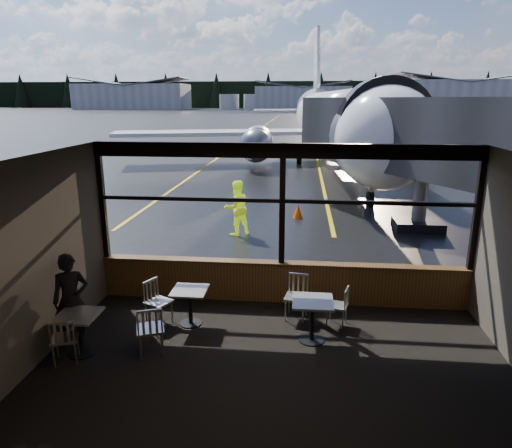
% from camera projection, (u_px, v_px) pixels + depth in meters
% --- Properties ---
extents(ground_plane, '(520.00, 520.00, 0.00)m').
position_uv_depth(ground_plane, '(302.00, 115.00, 125.28)').
color(ground_plane, black).
rests_on(ground_plane, ground).
extents(carpet_floor, '(8.00, 6.00, 0.01)m').
position_uv_depth(carpet_floor, '(272.00, 380.00, 7.32)').
color(carpet_floor, black).
rests_on(carpet_floor, ground).
extents(ceiling, '(8.00, 6.00, 0.04)m').
position_uv_depth(ceiling, '(274.00, 163.00, 6.39)').
color(ceiling, '#38332D').
rests_on(ceiling, ground).
extents(wall_left, '(0.04, 6.00, 3.50)m').
position_uv_depth(wall_left, '(22.00, 270.00, 7.24)').
color(wall_left, '#4B443C').
rests_on(wall_left, ground).
extents(wall_back, '(8.00, 0.04, 3.50)m').
position_uv_depth(wall_back, '(250.00, 411.00, 3.98)').
color(wall_back, '#4B443C').
rests_on(wall_back, ground).
extents(window_sill, '(8.00, 0.28, 0.90)m').
position_uv_depth(window_sill, '(281.00, 282.00, 10.08)').
color(window_sill, '#4F3118').
rests_on(window_sill, ground).
extents(window_header, '(8.00, 0.18, 0.30)m').
position_uv_depth(window_header, '(283.00, 151.00, 9.30)').
color(window_header, black).
rests_on(window_header, ground).
extents(mullion_left, '(0.12, 0.12, 2.60)m').
position_uv_depth(mullion_left, '(102.00, 201.00, 9.99)').
color(mullion_left, black).
rests_on(mullion_left, ground).
extents(mullion_centre, '(0.12, 0.12, 2.60)m').
position_uv_depth(mullion_centre, '(282.00, 205.00, 9.61)').
color(mullion_centre, black).
rests_on(mullion_centre, ground).
extents(mullion_right, '(0.12, 0.12, 2.60)m').
position_uv_depth(mullion_right, '(477.00, 210.00, 9.23)').
color(mullion_right, black).
rests_on(mullion_right, ground).
extents(window_transom, '(8.00, 0.10, 0.08)m').
position_uv_depth(window_transom, '(282.00, 201.00, 9.58)').
color(window_transom, black).
rests_on(window_transom, ground).
extents(airliner, '(32.03, 37.60, 10.93)m').
position_uv_depth(airliner, '(338.00, 81.00, 29.24)').
color(airliner, white).
rests_on(airliner, ground_plane).
extents(jet_bridge, '(9.66, 11.81, 5.15)m').
position_uv_depth(jet_bridge, '(404.00, 157.00, 14.43)').
color(jet_bridge, '#28282B').
rests_on(jet_bridge, ground_plane).
extents(cafe_table_near, '(0.74, 0.74, 0.82)m').
position_uv_depth(cafe_table_near, '(312.00, 321.00, 8.43)').
color(cafe_table_near, '#9C978F').
rests_on(cafe_table_near, carpet_floor).
extents(cafe_table_mid, '(0.68, 0.68, 0.74)m').
position_uv_depth(cafe_table_mid, '(190.00, 307.00, 9.07)').
color(cafe_table_mid, gray).
rests_on(cafe_table_mid, carpet_floor).
extents(cafe_table_left, '(0.70, 0.70, 0.77)m').
position_uv_depth(cafe_table_left, '(80.00, 334.00, 7.99)').
color(cafe_table_left, '#A29B95').
rests_on(cafe_table_left, carpet_floor).
extents(chair_near_e, '(0.55, 0.55, 0.82)m').
position_uv_depth(chair_near_e, '(337.00, 306.00, 9.04)').
color(chair_near_e, '#BAB4A8').
rests_on(chair_near_e, carpet_floor).
extents(chair_near_n, '(0.59, 0.59, 0.93)m').
position_uv_depth(chair_near_n, '(296.00, 298.00, 9.28)').
color(chair_near_n, '#B3AEA1').
rests_on(chair_near_n, carpet_floor).
extents(chair_mid_s, '(0.68, 0.68, 0.96)m').
position_uv_depth(chair_mid_s, '(150.00, 329.00, 7.97)').
color(chair_mid_s, '#B7B1A5').
rests_on(chair_mid_s, carpet_floor).
extents(chair_mid_w, '(0.67, 0.67, 0.91)m').
position_uv_depth(chair_mid_w, '(159.00, 303.00, 9.07)').
color(chair_mid_w, '#B5B0A3').
rests_on(chair_mid_w, carpet_floor).
extents(chair_left_s, '(0.62, 0.62, 0.88)m').
position_uv_depth(chair_left_s, '(65.00, 339.00, 7.73)').
color(chair_left_s, '#B6B0A4').
rests_on(chair_left_s, carpet_floor).
extents(passenger, '(0.74, 0.63, 1.72)m').
position_uv_depth(passenger, '(71.00, 300.00, 8.23)').
color(passenger, black).
rests_on(passenger, carpet_floor).
extents(ground_crew, '(1.11, 1.08, 1.81)m').
position_uv_depth(ground_crew, '(236.00, 208.00, 14.98)').
color(ground_crew, '#BFF219').
rests_on(ground_crew, ground_plane).
extents(cone_nose, '(0.38, 0.38, 0.52)m').
position_uv_depth(cone_nose, '(298.00, 211.00, 17.24)').
color(cone_nose, '#DC3B06').
rests_on(cone_nose, ground_plane).
extents(hangar_left, '(45.00, 18.00, 11.00)m').
position_uv_depth(hangar_left, '(133.00, 95.00, 188.15)').
color(hangar_left, silver).
rests_on(hangar_left, ground_plane).
extents(hangar_mid, '(38.00, 15.00, 10.00)m').
position_uv_depth(hangar_mid, '(303.00, 97.00, 186.28)').
color(hangar_mid, silver).
rests_on(hangar_mid, ground_plane).
extents(hangar_right, '(50.00, 20.00, 12.00)m').
position_uv_depth(hangar_right, '(461.00, 94.00, 173.47)').
color(hangar_right, silver).
rests_on(hangar_right, ground_plane).
extents(fuel_tank_a, '(8.00, 8.00, 6.00)m').
position_uv_depth(fuel_tank_a, '(229.00, 102.00, 186.85)').
color(fuel_tank_a, silver).
rests_on(fuel_tank_a, ground_plane).
extents(fuel_tank_b, '(8.00, 8.00, 6.00)m').
position_uv_depth(fuel_tank_b, '(254.00, 102.00, 185.88)').
color(fuel_tank_b, silver).
rests_on(fuel_tank_b, ground_plane).
extents(fuel_tank_c, '(8.00, 8.00, 6.00)m').
position_uv_depth(fuel_tank_c, '(278.00, 102.00, 184.91)').
color(fuel_tank_c, silver).
rests_on(fuel_tank_c, ground_plane).
extents(treeline, '(360.00, 3.00, 12.00)m').
position_uv_depth(treeline, '(303.00, 95.00, 209.99)').
color(treeline, black).
rests_on(treeline, ground_plane).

